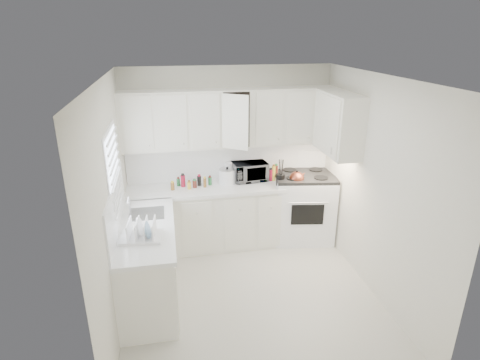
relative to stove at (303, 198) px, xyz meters
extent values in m
plane|color=beige|center=(-1.09, -1.28, -0.67)|extent=(3.20, 3.20, 0.00)
plane|color=white|center=(-1.09, -1.28, 1.93)|extent=(3.20, 3.20, 0.00)
plane|color=silver|center=(-1.09, 0.32, 0.63)|extent=(3.00, 0.00, 3.00)
plane|color=silver|center=(-1.09, -2.88, 0.63)|extent=(3.00, 0.00, 3.00)
plane|color=silver|center=(-2.59, -1.28, 0.63)|extent=(0.00, 3.20, 3.20)
plane|color=silver|center=(0.41, -1.28, 0.63)|extent=(0.00, 3.20, 3.20)
cube|color=white|center=(-1.48, 0.01, 0.25)|extent=(2.24, 0.64, 0.05)
cube|color=white|center=(-2.28, -1.08, 0.25)|extent=(0.64, 1.62, 0.05)
cube|color=white|center=(-1.09, 0.31, 0.55)|extent=(2.98, 0.02, 0.55)
cube|color=white|center=(-2.58, -1.08, 0.55)|extent=(0.02, 1.60, 0.55)
imported|color=gray|center=(-0.80, 0.17, 0.45)|extent=(0.53, 0.33, 0.34)
cylinder|color=white|center=(-1.10, 0.24, 0.41)|extent=(0.12, 0.12, 0.27)
cylinder|color=brown|center=(-1.94, 0.14, 0.34)|extent=(0.06, 0.06, 0.13)
cylinder|color=#2A7F3F|center=(-1.86, 0.05, 0.34)|extent=(0.06, 0.06, 0.13)
cylinder|color=#AE1733|center=(-1.79, 0.14, 0.34)|extent=(0.06, 0.06, 0.13)
cylinder|color=yellow|center=(-1.71, 0.05, 0.34)|extent=(0.06, 0.06, 0.13)
cylinder|color=maroon|center=(-1.64, 0.14, 0.34)|extent=(0.06, 0.06, 0.13)
cylinder|color=black|center=(-1.56, 0.05, 0.34)|extent=(0.06, 0.06, 0.13)
cylinder|color=brown|center=(-1.49, 0.14, 0.34)|extent=(0.06, 0.06, 0.13)
cylinder|color=#2A7F3F|center=(-1.41, 0.05, 0.34)|extent=(0.06, 0.06, 0.13)
cylinder|color=#AE1733|center=(-0.51, 0.18, 0.37)|extent=(0.06, 0.06, 0.19)
cylinder|color=yellow|center=(-0.45, 0.12, 0.37)|extent=(0.06, 0.06, 0.19)
cylinder|color=maroon|center=(-0.40, 0.18, 0.37)|extent=(0.06, 0.06, 0.19)
camera|label=1|loc=(-1.97, -5.21, 2.38)|focal=29.52mm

